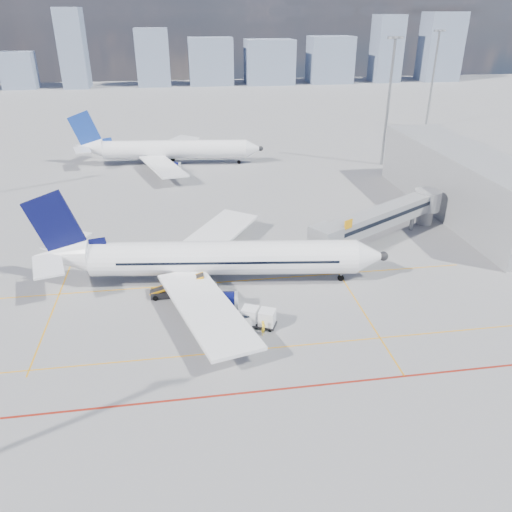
{
  "coord_description": "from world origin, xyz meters",
  "views": [
    {
      "loc": [
        -4.75,
        -45.38,
        29.82
      ],
      "look_at": [
        3.14,
        6.51,
        4.0
      ],
      "focal_mm": 35.0,
      "sensor_mm": 36.0,
      "label": 1
    }
  ],
  "objects_px": {
    "ramp_worker": "(263,328)",
    "second_aircraft": "(167,150)",
    "baggage_tug": "(246,321)",
    "cargo_dolly": "(258,317)",
    "belt_loader": "(171,291)",
    "main_aircraft": "(209,259)"
  },
  "relations": [
    {
      "from": "baggage_tug",
      "to": "cargo_dolly",
      "type": "xyz_separation_m",
      "value": [
        1.28,
        0.02,
        0.37
      ]
    },
    {
      "from": "main_aircraft",
      "to": "cargo_dolly",
      "type": "distance_m",
      "value": 11.32
    },
    {
      "from": "second_aircraft",
      "to": "cargo_dolly",
      "type": "distance_m",
      "value": 64.56
    },
    {
      "from": "main_aircraft",
      "to": "second_aircraft",
      "type": "distance_m",
      "value": 53.83
    },
    {
      "from": "baggage_tug",
      "to": "cargo_dolly",
      "type": "height_order",
      "value": "cargo_dolly"
    },
    {
      "from": "belt_loader",
      "to": "second_aircraft",
      "type": "bearing_deg",
      "value": 90.92
    },
    {
      "from": "ramp_worker",
      "to": "second_aircraft",
      "type": "bearing_deg",
      "value": 42.6
    },
    {
      "from": "baggage_tug",
      "to": "belt_loader",
      "type": "distance_m",
      "value": 10.87
    },
    {
      "from": "main_aircraft",
      "to": "belt_loader",
      "type": "relative_size",
      "value": 6.7
    },
    {
      "from": "cargo_dolly",
      "to": "ramp_worker",
      "type": "distance_m",
      "value": 1.66
    },
    {
      "from": "main_aircraft",
      "to": "ramp_worker",
      "type": "bearing_deg",
      "value": -61.27
    },
    {
      "from": "baggage_tug",
      "to": "ramp_worker",
      "type": "xyz_separation_m",
      "value": [
        1.53,
        -1.59,
        0.07
      ]
    },
    {
      "from": "second_aircraft",
      "to": "belt_loader",
      "type": "relative_size",
      "value": 6.4
    },
    {
      "from": "second_aircraft",
      "to": "cargo_dolly",
      "type": "height_order",
      "value": "second_aircraft"
    },
    {
      "from": "main_aircraft",
      "to": "baggage_tug",
      "type": "height_order",
      "value": "main_aircraft"
    },
    {
      "from": "second_aircraft",
      "to": "ramp_worker",
      "type": "bearing_deg",
      "value": -74.86
    },
    {
      "from": "second_aircraft",
      "to": "main_aircraft",
      "type": "bearing_deg",
      "value": -77.84
    },
    {
      "from": "baggage_tug",
      "to": "ramp_worker",
      "type": "relative_size",
      "value": 1.49
    },
    {
      "from": "main_aircraft",
      "to": "belt_loader",
      "type": "height_order",
      "value": "main_aircraft"
    },
    {
      "from": "belt_loader",
      "to": "ramp_worker",
      "type": "relative_size",
      "value": 3.89
    },
    {
      "from": "ramp_worker",
      "to": "baggage_tug",
      "type": "bearing_deg",
      "value": 77.76
    },
    {
      "from": "baggage_tug",
      "to": "cargo_dolly",
      "type": "bearing_deg",
      "value": -9.19
    }
  ]
}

